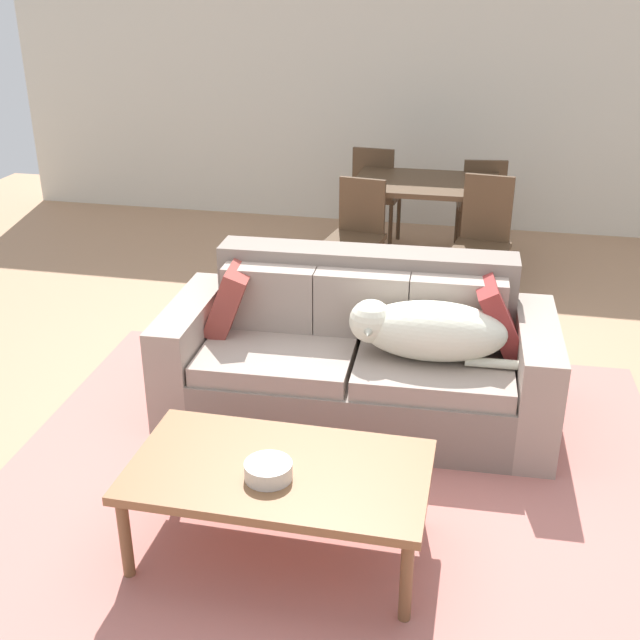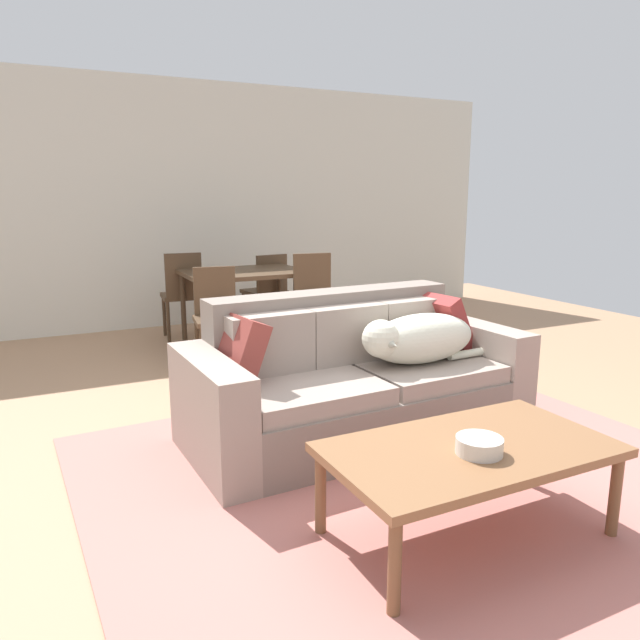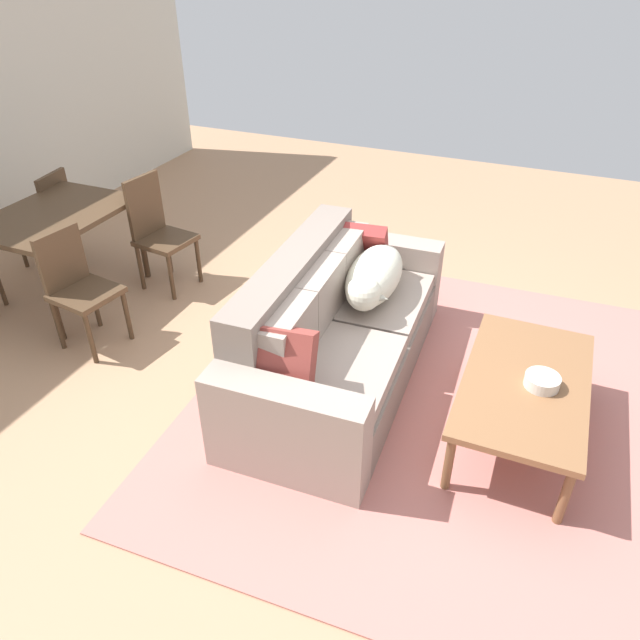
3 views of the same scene
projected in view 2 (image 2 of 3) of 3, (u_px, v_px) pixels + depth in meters
The scene contains 14 objects.
ground_plane at pixel (361, 452), 3.49m from camera, with size 10.00×10.00×0.00m, color tan.
back_partition at pixel (184, 205), 6.71m from camera, with size 8.00×0.12×2.70m, color beige.
area_rug at pixel (437, 491), 3.02m from camera, with size 3.30×3.26×0.01m, color #BF736A.
couch at pixel (353, 382), 3.70m from camera, with size 2.12×0.99×0.87m.
dog_on_left_cushion at pixel (417, 339), 3.68m from camera, with size 0.95×0.39×0.31m.
throw_pillow_by_left_arm at pixel (237, 351), 3.35m from camera, with size 0.13×0.38×0.38m, color brown.
throw_pillow_by_right_arm at pixel (442, 323), 4.03m from camera, with size 0.11×0.40×0.40m, color maroon.
coffee_table at pixel (469, 454), 2.56m from camera, with size 1.24×0.69×0.43m.
bowl_on_coffee_table at pixel (479, 446), 2.46m from camera, with size 0.19×0.19×0.07m, color silver.
dining_table at pixel (244, 279), 5.78m from camera, with size 1.14×0.83×0.75m.
dining_chair_near_left at pixel (217, 312), 5.12m from camera, with size 0.45×0.45×0.86m.
dining_chair_near_right at pixel (316, 301), 5.52m from camera, with size 0.45×0.45×0.94m.
dining_chair_far_left at pixel (183, 291), 6.07m from camera, with size 0.43×0.43×0.90m.
dining_chair_far_right at pixel (267, 288), 6.49m from camera, with size 0.45×0.45×0.84m.
Camera 2 is at (-1.66, -2.81, 1.48)m, focal length 33.47 mm.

